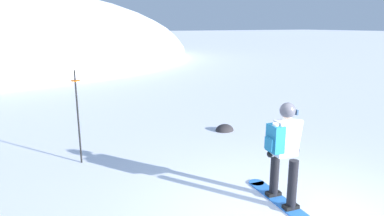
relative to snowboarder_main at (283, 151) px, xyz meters
name	(u,v)px	position (x,y,z in m)	size (l,w,h in m)	color
snowboarder_main	(283,151)	(0.00, 0.00, 0.00)	(0.65, 1.83, 1.71)	blue
piste_marker_near	(78,110)	(-2.62, 3.32, 0.24)	(0.20, 0.20, 2.04)	black
rock_dark	(225,131)	(1.37, 3.86, -0.92)	(0.53, 0.45, 0.37)	#282628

